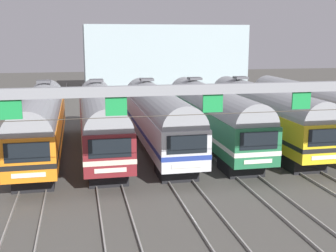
% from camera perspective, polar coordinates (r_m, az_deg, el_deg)
% --- Properties ---
extents(ground_plane, '(160.00, 160.00, 0.00)m').
position_cam_1_polar(ground_plane, '(33.61, 2.17, -3.08)').
color(ground_plane, '#4C4944').
extents(track_bed, '(22.53, 70.00, 0.15)m').
position_cam_1_polar(track_bed, '(49.91, -2.50, 1.82)').
color(track_bed, gray).
rests_on(track_bed, ground).
extents(commuter_train_orange, '(2.88, 18.06, 5.05)m').
position_cam_1_polar(commuter_train_orange, '(32.21, -16.27, 0.72)').
color(commuter_train_orange, orange).
rests_on(commuter_train_orange, ground).
extents(commuter_train_maroon, '(2.88, 18.06, 5.05)m').
position_cam_1_polar(commuter_train_maroon, '(32.13, -8.78, 1.02)').
color(commuter_train_maroon, maroon).
rests_on(commuter_train_maroon, ground).
extents(commuter_train_silver, '(2.88, 18.06, 5.05)m').
position_cam_1_polar(commuter_train_silver, '(32.61, -1.38, 1.31)').
color(commuter_train_silver, silver).
rests_on(commuter_train_silver, ground).
extents(commuter_train_green, '(2.88, 18.06, 5.05)m').
position_cam_1_polar(commuter_train_green, '(33.60, 5.69, 1.56)').
color(commuter_train_green, '#236B42').
rests_on(commuter_train_green, ground).
extents(commuter_train_yellow, '(2.88, 18.06, 5.05)m').
position_cam_1_polar(commuter_train_yellow, '(35.08, 12.27, 1.77)').
color(commuter_train_yellow, gold).
rests_on(commuter_train_yellow, ground).
extents(commuter_train_blue, '(2.88, 18.06, 4.77)m').
position_cam_1_polar(commuter_train_blue, '(36.97, 18.24, 1.94)').
color(commuter_train_blue, '#284C9E').
rests_on(commuter_train_blue, ground).
extents(catenary_gantry, '(26.27, 0.44, 6.97)m').
position_cam_1_polar(catenary_gantry, '(19.95, 11.62, 2.35)').
color(catenary_gantry, gray).
rests_on(catenary_gantry, ground).
extents(maintenance_building, '(24.48, 10.00, 10.28)m').
position_cam_1_polar(maintenance_building, '(69.65, -0.63, 8.76)').
color(maintenance_building, '#9EB2B7').
rests_on(maintenance_building, ground).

